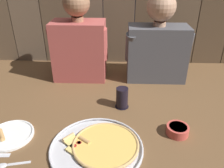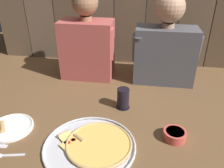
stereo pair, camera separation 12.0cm
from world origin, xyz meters
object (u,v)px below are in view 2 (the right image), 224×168
(diner_left, at_px, (87,39))
(pizza_tray, at_px, (93,145))
(diner_right, at_px, (166,43))
(drinking_glass, at_px, (123,98))
(dinner_plate, at_px, (11,127))
(dipping_bowl, at_px, (175,134))

(diner_left, bearing_deg, pizza_tray, -74.69)
(pizza_tray, height_order, diner_right, diner_right)
(pizza_tray, relative_size, drinking_glass, 3.50)
(pizza_tray, height_order, dinner_plate, dinner_plate)
(dinner_plate, bearing_deg, pizza_tray, -7.75)
(drinking_glass, bearing_deg, diner_left, 127.95)
(drinking_glass, xyz_separation_m, dipping_bowl, (0.27, -0.23, -0.03))
(diner_left, relative_size, diner_right, 1.02)
(pizza_tray, bearing_deg, diner_right, 64.86)
(dipping_bowl, bearing_deg, drinking_glass, 140.05)
(diner_right, bearing_deg, dipping_bowl, -86.76)
(dinner_plate, xyz_separation_m, drinking_glass, (0.54, 0.28, 0.05))
(pizza_tray, bearing_deg, diner_left, 105.31)
(diner_left, distance_m, diner_right, 0.54)
(dinner_plate, relative_size, diner_left, 0.36)
(diner_left, bearing_deg, drinking_glass, -52.05)
(dipping_bowl, distance_m, diner_right, 0.66)
(dinner_plate, bearing_deg, diner_right, 40.33)
(dinner_plate, bearing_deg, diner_left, 69.79)
(drinking_glass, height_order, diner_left, diner_left)
(pizza_tray, distance_m, diner_left, 0.80)
(dinner_plate, bearing_deg, dipping_bowl, 3.55)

